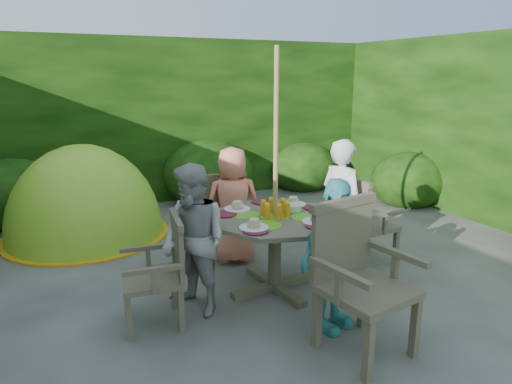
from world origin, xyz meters
name	(u,v)px	position (x,y,z in m)	size (l,w,h in m)	color
ground	(272,293)	(0.00, 0.00, 0.00)	(60.00, 60.00, 0.00)	#44413C
hedge_enclosure	(217,140)	(0.00, 1.33, 1.25)	(9.00, 9.00, 2.50)	black
patio_table	(275,228)	(0.07, 0.08, 0.61)	(1.35, 1.35, 0.86)	#48402F
parasol_pole	(276,175)	(0.07, 0.07, 1.10)	(0.04, 0.04, 2.20)	olive
garden_chair_right	(362,220)	(1.16, 0.19, 0.49)	(0.51, 0.57, 0.92)	#48402F
garden_chair_left	(161,270)	(-1.03, -0.05, 0.46)	(0.52, 0.57, 0.85)	#48402F
garden_chair_back	(219,211)	(-0.06, 1.17, 0.48)	(0.57, 0.51, 0.90)	#48402F
garden_chair_front	(358,276)	(0.17, -1.01, 0.56)	(0.72, 0.66, 1.06)	#48402F
child_right	(342,207)	(0.86, 0.15, 0.68)	(0.50, 0.33, 1.36)	silver
child_left	(194,241)	(-0.73, -0.01, 0.64)	(0.62, 0.48, 1.27)	#A2A19C
child_back	(233,205)	(-0.01, 0.87, 0.62)	(0.61, 0.40, 1.25)	#FB8567
child_front	(333,256)	(0.15, -0.72, 0.61)	(0.72, 0.30, 1.23)	#51B9BD
dome_tent	(87,235)	(-1.37, 2.39, 0.00)	(2.38, 2.38, 2.30)	#93D128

